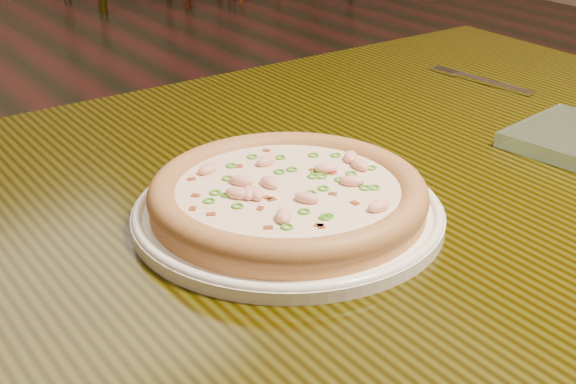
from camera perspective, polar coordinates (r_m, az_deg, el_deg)
ground at (r=1.97m, az=-2.68°, el=-8.93°), size 9.00×9.00×0.00m
hero_table at (r=0.93m, az=4.31°, el=-4.25°), size 1.20×0.80×0.75m
plate at (r=0.78m, az=0.00°, el=-1.41°), size 0.30×0.30×0.02m
pizza at (r=0.77m, az=0.00°, el=-0.19°), size 0.27×0.27×0.03m
fork at (r=1.22m, az=13.76°, el=7.68°), size 0.04×0.18×0.00m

